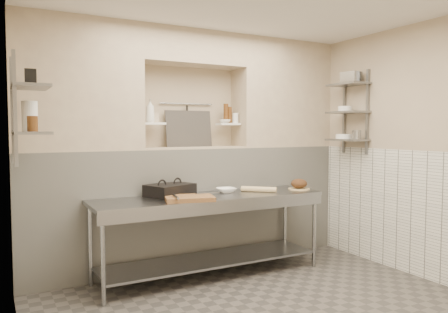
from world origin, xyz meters
TOP-DOWN VIEW (x-y plane):
  - wall_left at (-2.05, 0.00)m, footprint 0.10×3.90m
  - wall_right at (2.05, 0.00)m, footprint 0.10×3.90m
  - wall_back at (0.00, 2.00)m, footprint 4.00×0.10m
  - backwall_lower at (0.00, 1.75)m, footprint 4.00×0.40m
  - alcove_sill at (0.00, 1.75)m, footprint 1.30×0.40m
  - backwall_pillar_left at (-1.33, 1.75)m, footprint 1.35×0.40m
  - backwall_pillar_right at (1.33, 1.75)m, footprint 1.35×0.40m
  - backwall_header at (0.00, 1.75)m, footprint 1.30×0.40m
  - wainscot_left at (-1.99, 0.00)m, footprint 0.02×3.90m
  - wainscot_right at (1.99, 0.00)m, footprint 0.02×3.90m
  - alcove_shelf_left at (-0.50, 1.75)m, footprint 0.28×0.16m
  - alcove_shelf_right at (0.50, 1.75)m, footprint 0.28×0.16m
  - utensil_rail at (0.00, 1.92)m, footprint 0.70×0.02m
  - hanging_steel at (0.00, 1.90)m, footprint 0.02×0.02m
  - splash_panel at (0.00, 1.85)m, footprint 0.60×0.08m
  - shelf_rail_left_a at (-1.98, 1.25)m, footprint 0.03×0.03m
  - shelf_rail_left_b at (-1.98, 0.85)m, footprint 0.03×0.03m
  - wall_shelf_left_lower at (-1.84, 1.05)m, footprint 0.30×0.50m
  - wall_shelf_left_upper at (-1.84, 1.05)m, footprint 0.30×0.50m
  - shelf_rail_right_a at (1.98, 1.25)m, footprint 0.03×0.03m
  - shelf_rail_right_b at (1.98, 0.85)m, footprint 0.03×0.03m
  - wall_shelf_right_lower at (1.84, 1.05)m, footprint 0.30×0.50m
  - wall_shelf_right_mid at (1.84, 1.05)m, footprint 0.30×0.50m
  - wall_shelf_right_upper at (1.84, 1.05)m, footprint 0.30×0.50m
  - prep_table at (-0.04, 1.18)m, footprint 2.60×0.70m
  - panini_press at (-0.44, 1.38)m, footprint 0.58×0.51m
  - cutting_board at (-0.36, 1.02)m, footprint 0.57×0.46m
  - knife_blade at (-0.12, 1.09)m, footprint 0.28×0.05m
  - tongs at (-0.53, 0.97)m, footprint 0.07×0.26m
  - mixing_bowl at (0.24, 1.32)m, footprint 0.25×0.25m
  - rolling_pin at (0.60, 1.19)m, footprint 0.35×0.33m
  - bread_board at (1.15, 1.13)m, footprint 0.26×0.26m
  - bread_loaf at (1.15, 1.13)m, footprint 0.20×0.20m
  - bottle_soap at (-0.54, 1.72)m, footprint 0.12×0.12m
  - jar_alcove at (-0.45, 1.80)m, footprint 0.07×0.07m
  - bowl_alcove at (0.43, 1.72)m, footprint 0.18×0.18m
  - condiment_a at (0.53, 1.77)m, footprint 0.06×0.06m
  - condiment_b at (0.48, 1.78)m, footprint 0.06×0.06m
  - condiment_c at (0.59, 1.73)m, footprint 0.07×0.07m
  - jug_left at (-1.84, 1.20)m, footprint 0.14×0.14m
  - jar_left at (-1.84, 0.93)m, footprint 0.09×0.09m
  - box_left_upper at (-1.84, 0.98)m, footprint 0.10×0.10m
  - bowl_right at (1.84, 1.11)m, footprint 0.20×0.20m
  - canister_right at (1.84, 0.89)m, footprint 0.11×0.11m
  - bowl_right_mid at (1.84, 1.10)m, footprint 0.17×0.17m
  - basket_right at (1.84, 1.00)m, footprint 0.21×0.24m

SIDE VIEW (x-z plane):
  - prep_table at x=-0.04m, z-range 0.19..1.09m
  - backwall_lower at x=0.00m, z-range 0.00..1.40m
  - wainscot_left at x=-1.99m, z-range 0.00..1.40m
  - wainscot_right at x=1.99m, z-range 0.00..1.40m
  - bread_board at x=1.15m, z-range 0.90..0.91m
  - cutting_board at x=-0.36m, z-range 0.90..0.94m
  - mixing_bowl at x=0.24m, z-range 0.90..0.96m
  - rolling_pin at x=0.60m, z-range 0.90..0.96m
  - knife_blade at x=-0.12m, z-range 0.95..0.95m
  - tongs at x=-0.53m, z-range 0.95..0.97m
  - panini_press at x=-0.44m, z-range 0.90..1.03m
  - bread_loaf at x=1.15m, z-range 0.91..1.03m
  - wall_left at x=-2.05m, z-range 0.00..2.80m
  - wall_right at x=2.05m, z-range 0.00..2.80m
  - wall_back at x=0.00m, z-range 0.00..2.80m
  - alcove_sill at x=0.00m, z-range 1.40..1.42m
  - wall_shelf_right_lower at x=1.84m, z-range 1.49..1.51m
  - bowl_right at x=1.84m, z-range 1.51..1.57m
  - canister_right at x=1.84m, z-range 1.51..1.62m
  - wall_shelf_left_lower at x=-1.84m, z-range 1.59..1.61m
  - splash_panel at x=0.00m, z-range 1.42..1.86m
  - jar_left at x=-1.84m, z-range 1.61..1.74m
  - alcove_shelf_left at x=-0.50m, z-range 1.69..1.71m
  - alcove_shelf_right at x=0.50m, z-range 1.69..1.71m
  - bowl_alcove at x=0.43m, z-range 1.71..1.76m
  - jug_left at x=-1.84m, z-range 1.61..1.88m
  - jar_alcove at x=-0.45m, z-range 1.71..1.82m
  - condiment_c at x=0.59m, z-range 1.71..1.84m
  - hanging_steel at x=0.00m, z-range 1.63..1.93m
  - shelf_rail_left_a at x=-1.98m, z-range 1.33..2.27m
  - shelf_rail_left_b at x=-1.98m, z-range 1.33..2.27m
  - condiment_a at x=0.53m, z-range 1.71..1.92m
  - condiment_b at x=0.48m, z-range 1.71..1.96m
  - bottle_soap at x=-0.54m, z-range 1.71..1.98m
  - shelf_rail_right_a at x=1.98m, z-range 1.33..2.38m
  - shelf_rail_right_b at x=1.98m, z-range 1.33..2.38m
  - wall_shelf_right_mid at x=1.84m, z-range 1.84..1.86m
  - bowl_right_mid at x=1.84m, z-range 1.86..1.93m
  - utensil_rail at x=0.00m, z-range 1.94..1.96m
  - wall_shelf_left_upper at x=-1.84m, z-range 1.99..2.01m
  - box_left_upper at x=-1.84m, z-range 2.01..2.14m
  - backwall_pillar_left at x=-1.33m, z-range 1.40..2.80m
  - backwall_pillar_right at x=1.33m, z-range 1.40..2.80m
  - wall_shelf_right_upper at x=1.84m, z-range 2.19..2.21m
  - basket_right at x=1.84m, z-range 2.21..2.35m
  - backwall_header at x=0.00m, z-range 2.40..2.80m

